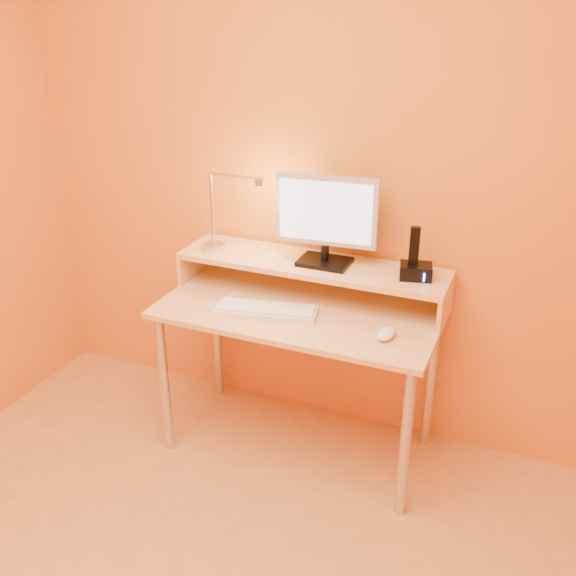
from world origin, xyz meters
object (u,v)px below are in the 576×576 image
at_px(remote_control, 225,302).
at_px(keyboard, 266,311).
at_px(monitor_panel, 327,211).
at_px(phone_dock, 416,271).
at_px(lamp_base, 214,247).
at_px(mouse, 386,333).

bearing_deg(remote_control, keyboard, 5.66).
distance_m(monitor_panel, phone_dock, 0.45).
distance_m(lamp_base, remote_control, 0.31).
height_order(lamp_base, mouse, lamp_base).
height_order(phone_dock, remote_control, phone_dock).
height_order(lamp_base, remote_control, lamp_base).
height_order(monitor_panel, mouse, monitor_panel).
relative_size(phone_dock, remote_control, 0.72).
distance_m(mouse, remote_control, 0.72).
xyz_separation_m(phone_dock, keyboard, (-0.57, -0.25, -0.18)).
xyz_separation_m(lamp_base, mouse, (0.88, -0.23, -0.15)).
distance_m(monitor_panel, lamp_base, 0.57).
bearing_deg(remote_control, lamp_base, 136.52).
xyz_separation_m(phone_dock, mouse, (-0.05, -0.26, -0.17)).
distance_m(monitor_panel, keyboard, 0.49).
bearing_deg(mouse, keyboard, -175.60).
distance_m(lamp_base, phone_dock, 0.93).
distance_m(phone_dock, keyboard, 0.64).
relative_size(keyboard, remote_control, 2.36).
distance_m(phone_dock, mouse, 0.31).
relative_size(monitor_panel, lamp_base, 4.38).
xyz_separation_m(phone_dock, remote_control, (-0.77, -0.23, -0.18)).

